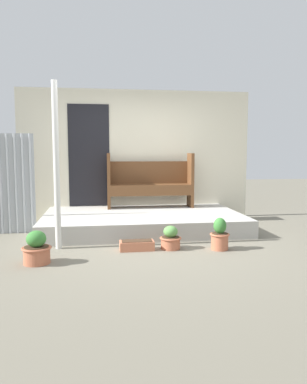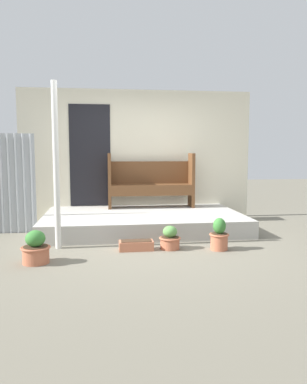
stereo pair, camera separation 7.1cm
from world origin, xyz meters
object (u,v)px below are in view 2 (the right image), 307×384
(flower_pot_middle, at_px, (170,239))
(flower_pot_left, at_px, (36,249))
(support_post, at_px, (56,166))
(flower_pot_right, at_px, (219,236))
(bench, at_px, (151,180))
(planter_box_rect, at_px, (136,245))

(flower_pot_middle, bearing_deg, flower_pot_left, -165.65)
(support_post, height_order, flower_pot_right, support_post)
(flower_pot_left, relative_size, flower_pot_right, 0.91)
(flower_pot_right, bearing_deg, flower_pot_middle, 168.70)
(bench, distance_m, planter_box_rect, 2.28)
(support_post, height_order, flower_pot_middle, support_post)
(flower_pot_middle, xyz_separation_m, flower_pot_right, (0.68, -0.14, 0.05))
(flower_pot_left, distance_m, flower_pot_right, 2.47)
(flower_pot_left, bearing_deg, flower_pot_right, 7.37)
(flower_pot_middle, height_order, planter_box_rect, flower_pot_middle)
(flower_pot_right, bearing_deg, bench, 107.23)
(support_post, xyz_separation_m, flower_pot_left, (-0.19, -0.70, -1.00))
(flower_pot_left, bearing_deg, bench, 55.45)
(flower_pot_middle, distance_m, flower_pot_right, 0.70)
(bench, height_order, planter_box_rect, bench)
(flower_pot_left, distance_m, planter_box_rect, 1.37)
(support_post, xyz_separation_m, planter_box_rect, (1.10, -0.24, -1.11))
(flower_pot_right, relative_size, planter_box_rect, 0.95)
(planter_box_rect, bearing_deg, flower_pot_right, -6.71)
(support_post, distance_m, bench, 2.46)
(support_post, relative_size, flower_pot_left, 5.67)
(flower_pot_left, xyz_separation_m, flower_pot_right, (2.45, 0.32, 0.02))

